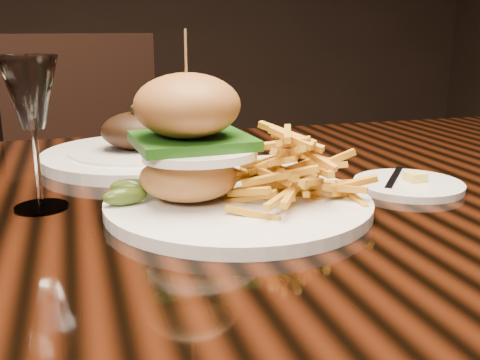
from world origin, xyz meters
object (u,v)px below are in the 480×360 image
object	(u,v)px
far_dish	(140,150)
chair_far	(100,181)
wine_glass	(31,98)
burger_plate	(235,164)
dining_table	(211,242)

from	to	relation	value
far_dish	chair_far	xyz separation A→B (m)	(-0.04, 0.69, -0.23)
wine_glass	far_dish	size ratio (longest dim) A/B	0.58
burger_plate	far_dish	distance (m)	0.30
dining_table	far_dish	bearing A→B (deg)	109.92
dining_table	far_dish	size ratio (longest dim) A/B	5.00
chair_far	wine_glass	bearing A→B (deg)	-113.62
dining_table	burger_plate	bearing A→B (deg)	-84.93
burger_plate	chair_far	world-z (taller)	burger_plate
dining_table	wine_glass	xyz separation A→B (m)	(-0.22, -0.02, 0.21)
wine_glass	chair_far	distance (m)	0.98
burger_plate	far_dish	bearing A→B (deg)	113.89
wine_glass	chair_far	bearing A→B (deg)	83.39
dining_table	chair_far	size ratio (longest dim) A/B	1.68
far_dish	chair_far	world-z (taller)	chair_far
wine_glass	chair_far	xyz separation A→B (m)	(0.11, 0.91, -0.35)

